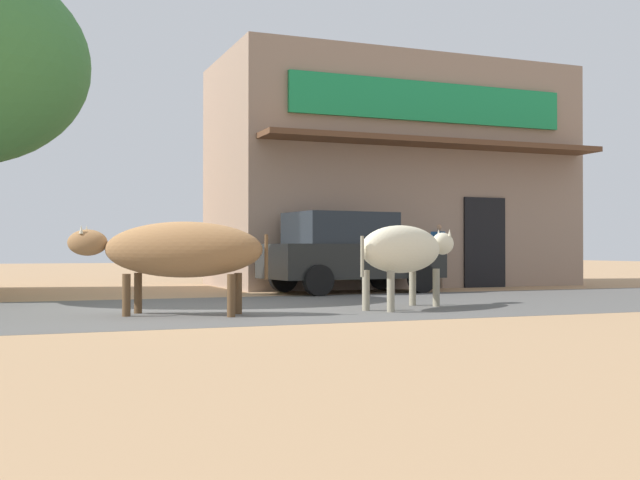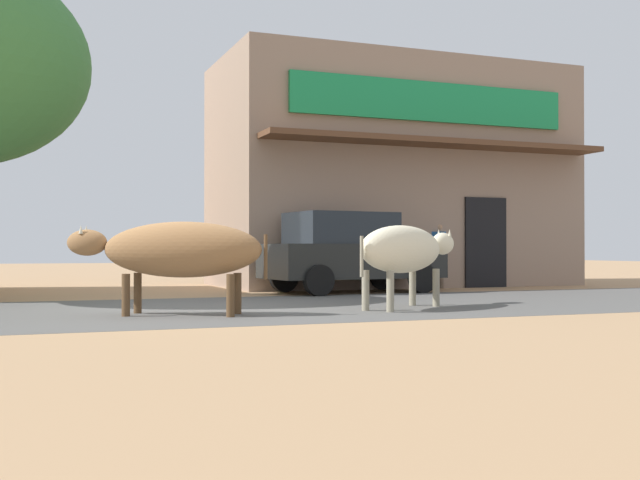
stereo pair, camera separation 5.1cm
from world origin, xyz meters
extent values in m
plane|color=tan|center=(0.00, 0.00, 0.00)|extent=(80.00, 80.00, 0.00)
cube|color=#565451|center=(0.00, 0.00, 0.00)|extent=(72.00, 5.48, 0.00)
cube|color=gray|center=(6.50, 6.32, 2.72)|extent=(8.60, 4.13, 5.43)
cube|color=#198C4C|center=(6.50, 4.20, 4.24)|extent=(6.88, 0.10, 0.90)
cube|color=brown|center=(6.50, 3.81, 3.26)|extent=(8.26, 0.90, 0.12)
cube|color=black|center=(7.92, 4.23, 1.05)|extent=(1.10, 0.06, 2.10)
cube|color=black|center=(4.15, 3.38, 0.65)|extent=(3.76, 1.96, 0.70)
cube|color=#1E2328|center=(3.88, 3.35, 1.32)|extent=(2.13, 1.68, 0.64)
cylinder|color=black|center=(5.25, 4.30, 0.30)|extent=(0.61, 0.24, 0.60)
cylinder|color=black|center=(5.40, 2.68, 0.30)|extent=(0.61, 0.24, 0.60)
cylinder|color=black|center=(2.90, 4.07, 0.30)|extent=(0.61, 0.24, 0.60)
cylinder|color=black|center=(3.06, 2.46, 0.30)|extent=(0.61, 0.24, 0.60)
ellipsoid|color=olive|center=(-0.23, -0.91, 0.89)|extent=(2.27, 1.60, 0.76)
ellipsoid|color=olive|center=(-1.43, -0.33, 0.99)|extent=(0.63, 0.50, 0.36)
cone|color=beige|center=(-1.52, -0.40, 1.17)|extent=(0.06, 0.06, 0.12)
cone|color=beige|center=(-1.43, -0.22, 1.17)|extent=(0.06, 0.06, 0.12)
cylinder|color=brown|center=(-0.97, -0.84, 0.28)|extent=(0.11, 0.11, 0.57)
cylinder|color=brown|center=(-0.75, -0.38, 0.28)|extent=(0.11, 0.11, 0.57)
cylinder|color=brown|center=(0.30, -1.45, 0.28)|extent=(0.11, 0.11, 0.57)
cylinder|color=brown|center=(0.52, -0.99, 0.28)|extent=(0.11, 0.11, 0.57)
cylinder|color=brown|center=(0.80, -1.40, 0.79)|extent=(0.05, 0.05, 0.61)
ellipsoid|color=beige|center=(3.08, -0.94, 0.89)|extent=(2.07, 1.60, 0.72)
ellipsoid|color=beige|center=(4.17, -0.27, 0.98)|extent=(0.62, 0.53, 0.36)
cone|color=beige|center=(4.16, -0.16, 1.16)|extent=(0.06, 0.06, 0.12)
cone|color=beige|center=(4.27, -0.33, 1.16)|extent=(0.06, 0.06, 0.12)
cylinder|color=gray|center=(3.54, -0.41, 0.30)|extent=(0.11, 0.11, 0.59)
cylinder|color=gray|center=(3.76, -0.77, 0.30)|extent=(0.11, 0.11, 0.59)
cylinder|color=gray|center=(2.40, -1.12, 0.30)|extent=(0.11, 0.11, 0.59)
cylinder|color=gray|center=(2.62, -1.48, 0.30)|extent=(0.11, 0.11, 0.59)
cylinder|color=gray|center=(2.16, -1.51, 0.79)|extent=(0.05, 0.05, 0.57)
cylinder|color=brown|center=(6.73, 4.43, 0.38)|extent=(0.14, 0.14, 0.76)
cylinder|color=brown|center=(6.73, 4.25, 0.38)|extent=(0.14, 0.14, 0.76)
cube|color=#265999|center=(6.73, 4.34, 1.02)|extent=(0.45, 0.47, 0.54)
sphere|color=tan|center=(6.73, 4.34, 1.39)|extent=(0.20, 0.20, 0.20)
cylinder|color=#265999|center=(6.73, 4.60, 1.05)|extent=(0.09, 0.09, 0.48)
cylinder|color=#265999|center=(6.73, 4.08, 1.05)|extent=(0.09, 0.09, 0.48)
camera|label=1|loc=(-2.43, -11.57, 0.90)|focal=44.47mm
camera|label=2|loc=(-2.38, -11.59, 0.90)|focal=44.47mm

